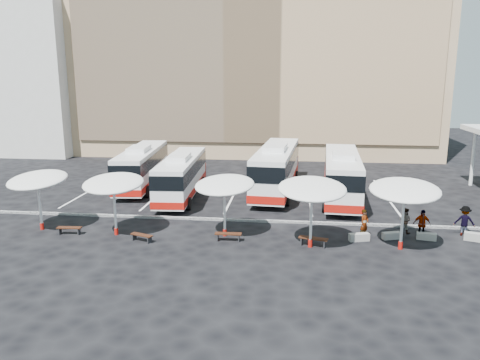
# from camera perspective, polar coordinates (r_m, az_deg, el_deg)

# --- Properties ---
(ground) EXTENTS (120.00, 120.00, 0.00)m
(ground) POSITION_cam_1_polar(r_m,az_deg,el_deg) (30.37, -2.53, -5.24)
(ground) COLOR black
(ground) RESTS_ON ground
(sandstone_building) EXTENTS (42.00, 18.25, 29.60)m
(sandstone_building) POSITION_cam_1_polar(r_m,az_deg,el_deg) (60.67, 2.27, 15.76)
(sandstone_building) COLOR tan
(sandstone_building) RESTS_ON ground
(apartment_block) EXTENTS (14.00, 14.00, 18.00)m
(apartment_block) POSITION_cam_1_polar(r_m,az_deg,el_deg) (65.28, -23.91, 11.31)
(apartment_block) COLOR beige
(apartment_block) RESTS_ON ground
(curb_divider) EXTENTS (34.00, 0.25, 0.15)m
(curb_divider) POSITION_cam_1_polar(r_m,az_deg,el_deg) (30.82, -2.39, -4.82)
(curb_divider) COLOR black
(curb_divider) RESTS_ON ground
(bay_lines) EXTENTS (24.15, 12.00, 0.01)m
(bay_lines) POSITION_cam_1_polar(r_m,az_deg,el_deg) (37.99, -0.64, -1.55)
(bay_lines) COLOR white
(bay_lines) RESTS_ON ground
(bus_0) EXTENTS (3.40, 11.47, 3.59)m
(bus_0) POSITION_cam_1_polar(r_m,az_deg,el_deg) (40.64, -11.84, 1.75)
(bus_0) COLOR white
(bus_0) RESTS_ON ground
(bus_1) EXTENTS (2.98, 11.09, 3.49)m
(bus_1) POSITION_cam_1_polar(r_m,az_deg,el_deg) (36.64, -7.13, 0.67)
(bus_1) COLOR white
(bus_1) RESTS_ON ground
(bus_2) EXTENTS (3.66, 12.79, 4.00)m
(bus_2) POSITION_cam_1_polar(r_m,az_deg,el_deg) (38.11, 4.45, 1.60)
(bus_2) COLOR white
(bus_2) RESTS_ON ground
(bus_3) EXTENTS (3.34, 12.11, 3.80)m
(bus_3) POSITION_cam_1_polar(r_m,az_deg,el_deg) (36.59, 12.31, 0.72)
(bus_3) COLOR white
(bus_3) RESTS_ON ground
(sunshade_0) EXTENTS (4.18, 4.22, 3.69)m
(sunshade_0) POSITION_cam_1_polar(r_m,az_deg,el_deg) (30.79, -23.45, -0.01)
(sunshade_0) COLOR white
(sunshade_0) RESTS_ON ground
(sunshade_1) EXTENTS (3.62, 3.66, 3.70)m
(sunshade_1) POSITION_cam_1_polar(r_m,az_deg,el_deg) (28.28, -15.18, -0.42)
(sunshade_1) COLOR white
(sunshade_1) RESTS_ON ground
(sunshade_2) EXTENTS (4.38, 4.41, 3.64)m
(sunshade_2) POSITION_cam_1_polar(r_m,az_deg,el_deg) (27.12, -1.90, -0.63)
(sunshade_2) COLOR white
(sunshade_2) RESTS_ON ground
(sunshade_3) EXTENTS (4.03, 4.08, 3.90)m
(sunshade_3) POSITION_cam_1_polar(r_m,az_deg,el_deg) (25.56, 8.78, -1.10)
(sunshade_3) COLOR white
(sunshade_3) RESTS_ON ground
(sunshade_4) EXTENTS (4.11, 4.15, 3.90)m
(sunshade_4) POSITION_cam_1_polar(r_m,az_deg,el_deg) (26.45, 19.44, -1.21)
(sunshade_4) COLOR white
(sunshade_4) RESTS_ON ground
(wood_bench_0) EXTENTS (1.47, 0.48, 0.44)m
(wood_bench_0) POSITION_cam_1_polar(r_m,az_deg,el_deg) (29.93, -20.09, -5.61)
(wood_bench_0) COLOR black
(wood_bench_0) RESTS_ON ground
(wood_bench_1) EXTENTS (1.42, 0.83, 0.42)m
(wood_bench_1) POSITION_cam_1_polar(r_m,az_deg,el_deg) (27.54, -11.89, -6.71)
(wood_bench_1) COLOR black
(wood_bench_1) RESTS_ON ground
(wood_bench_2) EXTENTS (1.54, 0.45, 0.47)m
(wood_bench_2) POSITION_cam_1_polar(r_m,az_deg,el_deg) (27.03, -1.44, -6.72)
(wood_bench_2) COLOR black
(wood_bench_2) RESTS_ON ground
(wood_bench_3) EXTENTS (1.67, 0.83, 0.50)m
(wood_bench_3) POSITION_cam_1_polar(r_m,az_deg,el_deg) (26.54, 8.92, -7.20)
(wood_bench_3) COLOR black
(wood_bench_3) RESTS_ON ground
(conc_bench_0) EXTENTS (1.23, 0.70, 0.44)m
(conc_bench_0) POSITION_cam_1_polar(r_m,az_deg,el_deg) (27.96, 14.32, -6.77)
(conc_bench_0) COLOR gray
(conc_bench_0) RESTS_ON ground
(conc_bench_1) EXTENTS (1.14, 0.68, 0.41)m
(conc_bench_1) POSITION_cam_1_polar(r_m,az_deg,el_deg) (28.78, 17.99, -6.47)
(conc_bench_1) COLOR gray
(conc_bench_1) RESTS_ON ground
(conc_bench_2) EXTENTS (1.14, 0.58, 0.41)m
(conc_bench_2) POSITION_cam_1_polar(r_m,az_deg,el_deg) (29.33, 21.77, -6.40)
(conc_bench_2) COLOR gray
(conc_bench_2) RESTS_ON ground
(conc_bench_3) EXTENTS (1.31, 0.83, 0.47)m
(conc_bench_3) POSITION_cam_1_polar(r_m,az_deg,el_deg) (30.27, 26.81, -6.23)
(conc_bench_3) COLOR gray
(conc_bench_3) RESTS_ON ground
(passenger_0) EXTENTS (0.73, 0.73, 1.70)m
(passenger_0) POSITION_cam_1_polar(r_m,az_deg,el_deg) (28.37, 14.93, -5.17)
(passenger_0) COLOR black
(passenger_0) RESTS_ON ground
(passenger_1) EXTENTS (0.95, 0.92, 1.55)m
(passenger_1) POSITION_cam_1_polar(r_m,az_deg,el_deg) (29.95, 19.51, -4.68)
(passenger_1) COLOR black
(passenger_1) RESTS_ON ground
(passenger_2) EXTENTS (1.04, 0.49, 1.74)m
(passenger_2) POSITION_cam_1_polar(r_m,az_deg,el_deg) (29.27, 21.28, -5.03)
(passenger_2) COLOR black
(passenger_2) RESTS_ON ground
(passenger_3) EXTENTS (1.29, 0.93, 1.81)m
(passenger_3) POSITION_cam_1_polar(r_m,az_deg,el_deg) (30.78, 25.71, -4.51)
(passenger_3) COLOR black
(passenger_3) RESTS_ON ground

